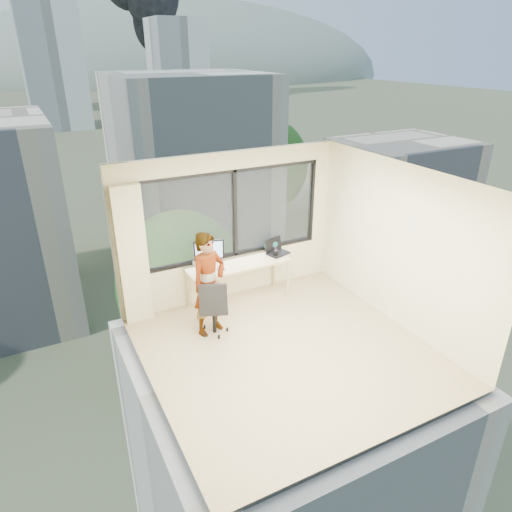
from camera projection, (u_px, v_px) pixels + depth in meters
floor at (287, 351)px, 6.85m from camera, size 4.00×4.00×0.01m
ceiling at (292, 181)px, 5.77m from camera, size 4.00×4.00×0.01m
wall_front at (390, 351)px, 4.69m from camera, size 4.00×0.01×2.60m
wall_left at (146, 307)px, 5.48m from camera, size 0.01×4.00×2.60m
wall_right at (399, 246)px, 7.15m from camera, size 0.01×4.00×2.60m
window_wall at (232, 214)px, 7.86m from camera, size 3.30×0.16×1.55m
curtain at (133, 256)px, 7.18m from camera, size 0.45×0.14×2.30m
desk at (239, 282)px, 8.04m from camera, size 1.80×0.60×0.75m
chair at (214, 305)px, 7.10m from camera, size 0.65×0.65×0.98m
person at (209, 284)px, 7.00m from camera, size 0.71×0.58×1.67m
monitor at (209, 254)px, 7.61m from camera, size 0.52×0.22×0.51m
game_console at (205, 262)px, 7.81m from camera, size 0.40×0.36×0.08m
laptop at (278, 248)px, 8.18m from camera, size 0.47×0.49×0.25m
cellphone at (221, 269)px, 7.64m from camera, size 0.13×0.09×0.01m
pen_cup at (276, 253)px, 8.13m from camera, size 0.10×0.10×0.10m
handbag at (271, 245)px, 8.31m from camera, size 0.30×0.18×0.22m
exterior_ground at (28, 130)px, 109.68m from camera, size 400.00×400.00×0.04m
near_bldg_b at (192, 160)px, 45.07m from camera, size 14.00×13.00×16.00m
near_bldg_c at (399, 191)px, 45.74m from camera, size 12.00×10.00×10.00m
far_tower_b at (52, 62)px, 106.79m from camera, size 13.00×13.00×30.00m
far_tower_c at (178, 65)px, 139.23m from camera, size 15.00×15.00×26.00m
hill_b at (172, 76)px, 313.09m from camera, size 300.00×220.00×96.00m
tree_b at (184, 301)px, 27.02m from camera, size 7.60×7.60×9.00m
tree_c at (271, 174)px, 52.10m from camera, size 8.40×8.40×10.00m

